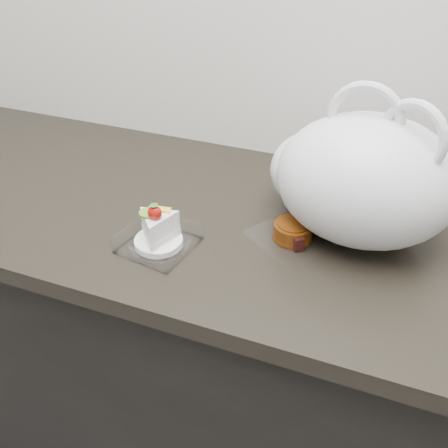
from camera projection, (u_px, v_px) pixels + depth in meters
The scene contains 4 objects.
counter at pixel (249, 360), 1.32m from camera, with size 2.04×0.64×0.90m.
cake_tray at pixel (158, 235), 0.97m from camera, with size 0.15×0.15×0.10m.
mooncake_wrap at pixel (293, 233), 1.00m from camera, with size 0.21×0.21×0.04m.
plastic_bag at pixel (356, 178), 0.96m from camera, with size 0.43×0.36×0.32m.
Camera 1 is at (0.25, 0.85, 1.50)m, focal length 40.00 mm.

